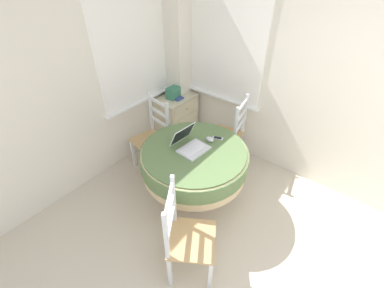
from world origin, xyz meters
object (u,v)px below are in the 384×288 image
object	(u,v)px
computer_mouse	(210,139)
cell_phone	(218,138)
dining_chair_near_right_window	(229,135)
storage_box	(173,93)
laptop	(190,144)
corner_cabinet	(177,117)
dining_chair_camera_near	(186,237)
round_dining_table	(194,160)
dining_chair_near_back_window	(153,138)
book_on_cabinet	(175,97)

from	to	relation	value
computer_mouse	cell_phone	xyz separation A→B (m)	(0.10, -0.04, -0.02)
dining_chair_near_right_window	storage_box	distance (m)	1.03
laptop	corner_cabinet	world-z (taller)	laptop
dining_chair_near_right_window	dining_chair_camera_near	bearing A→B (deg)	-160.80
corner_cabinet	storage_box	xyz separation A→B (m)	(-0.05, 0.00, 0.44)
round_dining_table	dining_chair_near_back_window	bearing A→B (deg)	79.03
corner_cabinet	storage_box	world-z (taller)	storage_box
cell_phone	dining_chair_near_back_window	size ratio (longest dim) A/B	0.13
round_dining_table	book_on_cabinet	size ratio (longest dim) A/B	5.25
round_dining_table	corner_cabinet	world-z (taller)	round_dining_table
laptop	dining_chair_near_back_window	bearing A→B (deg)	78.08
dining_chair_camera_near	storage_box	distance (m)	2.17
cell_phone	book_on_cabinet	world-z (taller)	cell_phone
round_dining_table	dining_chair_camera_near	world-z (taller)	dining_chair_camera_near
round_dining_table	computer_mouse	distance (m)	0.28
dining_chair_near_right_window	book_on_cabinet	bearing A→B (deg)	89.31
round_dining_table	dining_chair_near_right_window	bearing A→B (deg)	4.68
cell_phone	dining_chair_camera_near	world-z (taller)	dining_chair_camera_near
dining_chair_near_back_window	dining_chair_near_right_window	size ratio (longest dim) A/B	1.00
dining_chair_camera_near	dining_chair_near_back_window	bearing A→B (deg)	56.46
dining_chair_camera_near	storage_box	world-z (taller)	dining_chair_camera_near
dining_chair_camera_near	dining_chair_near_right_window	bearing A→B (deg)	19.20
book_on_cabinet	dining_chair_near_right_window	bearing A→B (deg)	-90.69
computer_mouse	book_on_cabinet	distance (m)	1.23
cell_phone	storage_box	distance (m)	1.24
round_dining_table	corner_cabinet	bearing A→B (deg)	49.78
storage_box	computer_mouse	bearing A→B (deg)	-119.21
laptop	dining_chair_near_right_window	size ratio (longest dim) A/B	0.35
dining_chair_near_right_window	dining_chair_camera_near	xyz separation A→B (m)	(-1.53, -0.53, 0.00)
dining_chair_near_back_window	storage_box	size ratio (longest dim) A/B	5.41
dining_chair_near_back_window	dining_chair_camera_near	world-z (taller)	same
computer_mouse	dining_chair_near_back_window	size ratio (longest dim) A/B	0.10
dining_chair_near_back_window	corner_cabinet	size ratio (longest dim) A/B	1.43
computer_mouse	dining_chair_camera_near	bearing A→B (deg)	-155.10
laptop	dining_chair_near_right_window	distance (m)	0.91
dining_chair_near_right_window	book_on_cabinet	size ratio (longest dim) A/B	4.64
round_dining_table	dining_chair_near_back_window	size ratio (longest dim) A/B	1.13
computer_mouse	dining_chair_near_right_window	world-z (taller)	dining_chair_near_right_window
corner_cabinet	book_on_cabinet	distance (m)	0.37
cell_phone	dining_chair_near_right_window	distance (m)	0.62
laptop	cell_phone	distance (m)	0.35
dining_chair_near_right_window	storage_box	bearing A→B (deg)	90.11
dining_chair_camera_near	corner_cabinet	distance (m)	2.19
round_dining_table	corner_cabinet	distance (m)	1.40
computer_mouse	dining_chair_camera_near	xyz separation A→B (m)	(-0.92, -0.43, -0.33)
computer_mouse	storage_box	size ratio (longest dim) A/B	0.52
dining_chair_near_right_window	cell_phone	bearing A→B (deg)	-164.18
dining_chair_near_back_window	storage_box	xyz separation A→B (m)	(0.68, 0.23, 0.32)
corner_cabinet	cell_phone	bearing A→B (deg)	-116.58
laptop	dining_chair_near_back_window	xyz separation A→B (m)	(0.16, 0.76, -0.35)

